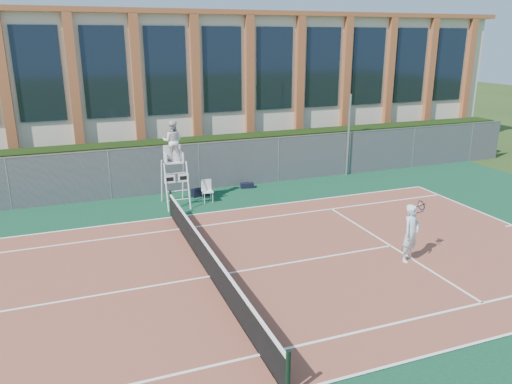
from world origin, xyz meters
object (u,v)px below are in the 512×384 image
object	(u,v)px
steel_pole	(348,135)
plastic_chair	(207,189)
tennis_player	(411,233)
umpire_chair	(173,143)

from	to	relation	value
steel_pole	plastic_chair	size ratio (longest dim) A/B	4.31
tennis_player	plastic_chair	bearing A→B (deg)	118.07
umpire_chair	plastic_chair	bearing A→B (deg)	-2.28
plastic_chair	steel_pole	bearing A→B (deg)	12.09
umpire_chair	tennis_player	size ratio (longest dim) A/B	1.95
steel_pole	umpire_chair	xyz separation A→B (m)	(-9.34, -1.65, 0.59)
steel_pole	tennis_player	xyz separation A→B (m)	(-3.60, -9.88, -1.11)
plastic_chair	tennis_player	size ratio (longest dim) A/B	0.51
plastic_chair	umpire_chair	bearing A→B (deg)	177.72
steel_pole	tennis_player	size ratio (longest dim) A/B	2.22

